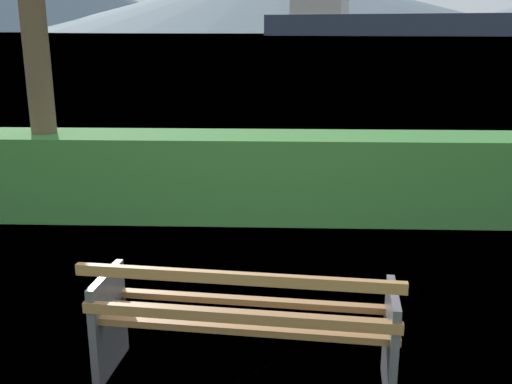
# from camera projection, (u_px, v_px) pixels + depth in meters

# --- Properties ---
(ground_plane) EXTENTS (1400.00, 1400.00, 0.00)m
(ground_plane) POSITION_uv_depth(u_px,v_px,m) (246.00, 378.00, 3.78)
(ground_plane) COLOR #567A38
(water_surface) EXTENTS (620.00, 620.00, 0.00)m
(water_surface) POSITION_uv_depth(u_px,v_px,m) (279.00, 34.00, 300.98)
(water_surface) COLOR #7A99A8
(water_surface) RESTS_ON ground_plane
(park_bench) EXTENTS (1.92, 0.76, 0.87)m
(park_bench) POSITION_uv_depth(u_px,v_px,m) (244.00, 322.00, 3.60)
(park_bench) COLOR olive
(park_bench) RESTS_ON ground_plane
(hedge_row) EXTENTS (7.93, 0.83, 0.99)m
(hedge_row) POSITION_uv_depth(u_px,v_px,m) (261.00, 176.00, 6.91)
(hedge_row) COLOR #387A33
(hedge_row) RESTS_ON ground_plane
(cargo_ship_large) EXTENTS (103.49, 45.46, 22.54)m
(cargo_ship_large) POSITION_uv_depth(u_px,v_px,m) (389.00, 17.00, 204.00)
(cargo_ship_large) COLOR #2D384C
(cargo_ship_large) RESTS_ON water_surface
(distant_hills) EXTENTS (746.73, 437.65, 68.88)m
(distant_hills) POSITION_uv_depth(u_px,v_px,m) (266.00, 0.00, 537.47)
(distant_hills) COLOR slate
(distant_hills) RESTS_ON ground_plane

